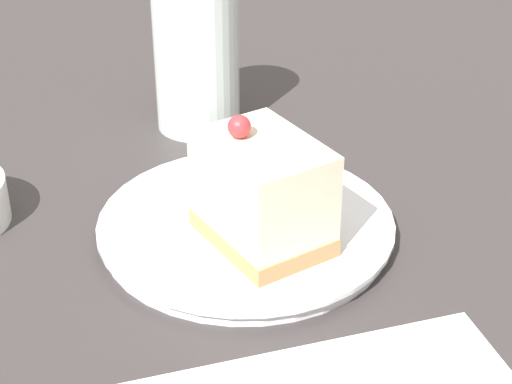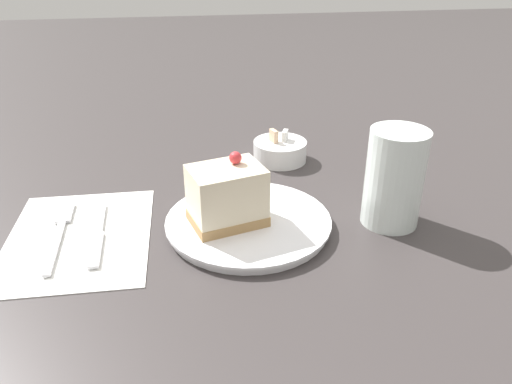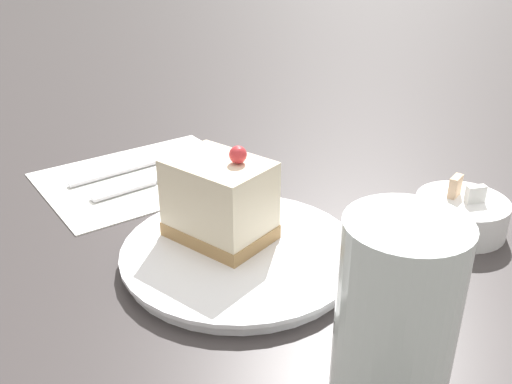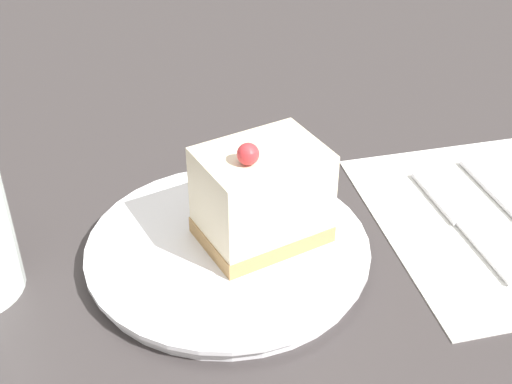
% 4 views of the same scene
% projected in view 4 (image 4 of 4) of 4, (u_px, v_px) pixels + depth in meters
% --- Properties ---
extents(ground_plane, '(4.00, 4.00, 0.00)m').
position_uv_depth(ground_plane, '(219.00, 232.00, 0.61)').
color(ground_plane, '#383333').
extents(plate, '(0.23, 0.23, 0.01)m').
position_uv_depth(plate, '(230.00, 250.00, 0.58)').
color(plate, white).
rests_on(plate, ground_plane).
extents(cake_slice, '(0.11, 0.09, 0.10)m').
position_uv_depth(cake_slice, '(262.00, 196.00, 0.56)').
color(cake_slice, '#AD8451').
rests_on(cake_slice, plate).
extents(napkin, '(0.19, 0.25, 0.00)m').
position_uv_depth(napkin, '(488.00, 221.00, 0.62)').
color(napkin, white).
rests_on(napkin, ground_plane).
extents(knife, '(0.02, 0.16, 0.00)m').
position_uv_depth(knife, '(452.00, 212.00, 0.62)').
color(knife, silver).
rests_on(knife, napkin).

